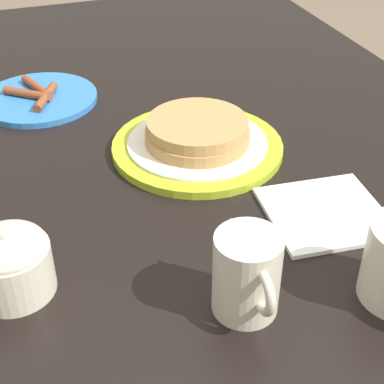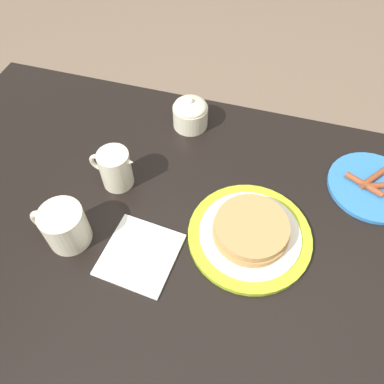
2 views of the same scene
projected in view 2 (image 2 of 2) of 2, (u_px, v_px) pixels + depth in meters
name	position (u px, v px, depth m)	size (l,w,h in m)	color
ground_plane	(216.00, 345.00, 1.37)	(8.00, 8.00, 0.00)	#7A6651
dining_table	(231.00, 273.00, 0.84)	(1.55, 0.84, 0.76)	black
pancake_plate	(250.00, 232.00, 0.75)	(0.25, 0.25, 0.05)	#AAC628
side_plate_bacon	(372.00, 186.00, 0.84)	(0.20, 0.20, 0.02)	#337AC6
coffee_mug	(64.00, 226.00, 0.73)	(0.12, 0.09, 0.09)	beige
creamer_pitcher	(116.00, 168.00, 0.81)	(0.11, 0.07, 0.10)	beige
sugar_bowl	(190.00, 113.00, 0.93)	(0.09, 0.09, 0.09)	beige
napkin	(140.00, 254.00, 0.74)	(0.15, 0.16, 0.01)	white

